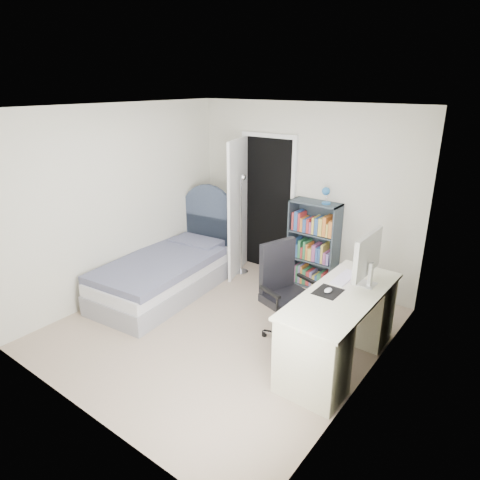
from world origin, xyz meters
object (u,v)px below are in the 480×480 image
Objects in this scene: bookcase at (313,248)px; desk at (340,325)px; office_chair at (285,288)px; floor_lamp at (241,234)px; nightstand at (214,236)px; bed at (169,270)px.

desk is (1.08, -1.44, -0.14)m from bookcase.
office_chair is (0.38, -1.39, 0.05)m from bookcase.
floor_lamp is 2.42m from desk.
office_chair is (-0.70, 0.05, 0.18)m from desk.
floor_lamp reaches higher than nightstand.
bookcase is (1.49, 1.33, 0.27)m from bed.
bed is at bearing -138.41° from bookcase.
desk is at bearing -26.19° from nightstand.
floor_lamp is (0.73, -0.24, 0.25)m from nightstand.
nightstand is (-0.27, 1.28, 0.08)m from bed.
floor_lamp is 0.94× the size of desk.
floor_lamp is at bearing 66.26° from bed.
bookcase reaches higher than bed.
bookcase is at bearing 126.75° from desk.
floor_lamp is 1.05× the size of bookcase.
nightstand is 3.17m from desk.
bed is 1.45× the size of floor_lamp.
bookcase is at bearing 15.28° from floor_lamp.
nightstand is 0.37× the size of floor_lamp.
desk is at bearing -53.25° from bookcase.
desk is at bearing -2.53° from bed.
bed is 3.89× the size of nightstand.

